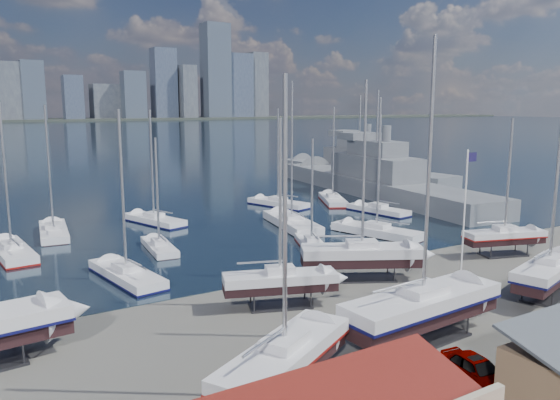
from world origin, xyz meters
TOP-DOWN VIEW (x-y plane):
  - ground at (0.00, -10.00)m, footprint 1400.00×1400.00m
  - water at (0.00, 300.00)m, footprint 1400.00×600.00m
  - sailboat_cradle_1 at (-14.15, -16.15)m, footprint 9.79×6.99m
  - sailboat_cradle_2 at (-7.87, -5.43)m, footprint 8.41×4.89m
  - sailboat_cradle_3 at (-3.37, -14.78)m, footprint 11.54×3.87m
  - sailboat_cradle_4 at (1.24, -3.47)m, footprint 10.12×7.17m
  - sailboat_cradle_5 at (10.55, -14.09)m, footprint 9.77×5.11m
  - sailboat_cradle_6 at (17.66, -4.96)m, footprint 8.27×4.57m
  - sailboat_moored_1 at (-22.95, 19.43)m, footprint 3.76×10.43m
  - sailboat_moored_2 at (-18.09, 26.27)m, footprint 3.95×10.24m
  - sailboat_moored_3 at (-15.59, 6.41)m, footprint 4.14×10.10m
  - sailboat_moored_4 at (-10.16, 14.03)m, footprint 3.02×7.99m
  - sailboat_moored_5 at (-6.45, 26.70)m, footprint 5.52×10.05m
  - sailboat_moored_6 at (3.44, 7.01)m, footprint 4.96×8.00m
  - sailboat_moored_7 at (6.92, 16.25)m, footprint 5.57×12.26m
  - sailboat_moored_8 at (12.68, 28.92)m, footprint 5.59×10.14m
  - sailboat_moored_9 at (12.70, 7.68)m, footprint 5.77×10.93m
  - sailboat_moored_10 at (21.58, 17.51)m, footprint 4.03×9.54m
  - sailboat_moored_11 at (21.14, 27.15)m, footprint 6.92×10.16m
  - naval_ship_east at (31.82, 29.85)m, footprint 14.14×51.66m
  - naval_ship_west at (42.75, 47.46)m, footprint 11.33×43.83m
  - car_a at (-4.90, -20.14)m, footprint 2.24×4.52m
  - flagpole at (4.44, -11.09)m, footprint 0.99×0.12m

SIDE VIEW (x-z plane):
  - water at x=0.00m, z-range -0.35..0.05m
  - ground at x=0.00m, z-range 0.00..0.00m
  - sailboat_moored_5 at x=-6.45m, z-range -6.93..7.55m
  - sailboat_moored_8 at x=12.68m, z-range -7.00..7.61m
  - sailboat_moored_3 at x=-15.59m, z-range -7.02..7.63m
  - sailboat_moored_10 at x=21.58m, z-range -6.60..7.22m
  - sailboat_moored_11 at x=21.14m, z-range -7.13..7.75m
  - sailboat_moored_1 at x=-22.95m, z-range -7.33..7.95m
  - sailboat_moored_6 at x=3.44m, z-range -5.49..6.11m
  - sailboat_moored_2 at x=-18.09m, z-range -7.22..7.86m
  - sailboat_moored_9 at x=12.70m, z-range -7.62..8.27m
  - sailboat_moored_7 at x=6.92m, z-range -8.61..9.26m
  - sailboat_moored_4 at x=-10.16m, z-range -5.56..6.22m
  - car_a at x=-4.90m, z-range 0.00..1.48m
  - naval_ship_west at x=42.75m, z-range -7.29..10.61m
  - naval_ship_east at x=31.82m, z-range -7.63..10.97m
  - sailboat_cradle_6 at x=17.66m, z-range -4.64..8.48m
  - sailboat_cradle_2 at x=-7.87m, z-range -4.79..8.68m
  - sailboat_cradle_5 at x=10.55m, z-range -5.60..9.66m
  - sailboat_cradle_1 at x=-14.15m, z-range -5.77..9.88m
  - sailboat_cradle_4 at x=1.24m, z-range -6.05..10.23m
  - sailboat_cradle_3 at x=-3.37m, z-range -6.92..11.28m
  - flagpole at x=4.44m, z-range 0.80..11.97m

